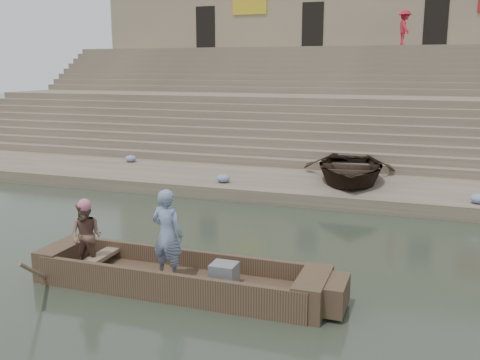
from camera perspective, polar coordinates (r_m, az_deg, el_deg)
The scene contains 14 objects.
ground at distance 11.16m, azimuth -8.61°, elevation -9.73°, with size 120.00×120.00×0.00m, color #2A3427.
lower_landing at distance 18.25m, azimuth 3.12°, elevation -0.41°, with size 32.00×4.00×0.40m, color gray.
mid_landing at distance 25.27m, azimuth 7.93°, elevation 5.69°, with size 32.00×3.00×2.80m, color gray.
upper_landing at distance 32.05m, azimuth 10.52°, elevation 9.05°, with size 32.00×3.00×5.20m, color gray.
ghat_steps at distance 26.88m, azimuth 8.68°, elevation 6.89°, with size 32.00×11.00×5.20m.
building_wall at distance 36.00m, azimuth 11.73°, elevation 14.08°, with size 32.00×5.07×11.20m.
main_rowboat at distance 10.32m, azimuth -6.54°, elevation -10.86°, with size 5.00×1.30×0.22m, color brown.
rowboat_trim at distance 10.15m, azimuth -5.52°, elevation -10.02°, with size 6.04×2.63×2.02m.
standing_man at distance 9.98m, azimuth -7.72°, elevation -5.76°, with size 0.63×0.41×1.72m, color navy.
rowing_man at distance 10.83m, azimuth -16.01°, elevation -5.74°, with size 0.65×0.51×1.35m, color #246C53.
television at distance 9.86m, azimuth -1.77°, elevation -9.94°, with size 0.46×0.42×0.40m.
beached_rowboat at distance 17.96m, azimuth 11.56°, elevation 1.31°, with size 3.19×4.47×0.93m, color #2D2116.
pedestrian at distance 31.13m, azimuth 17.06°, elevation 15.18°, with size 1.21×0.70×1.88m, color #B51E2F.
cloth_bundles at distance 17.86m, azimuth 1.82°, elevation 0.41°, with size 12.94×3.08×0.26m.
Camera 1 is at (4.94, -9.13, 4.09)m, focal length 40.18 mm.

